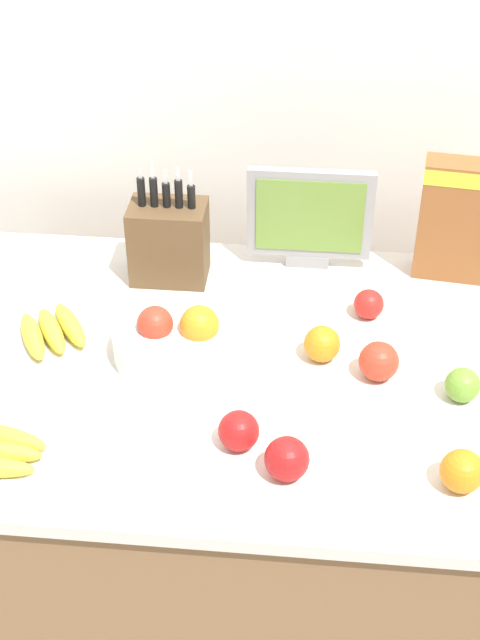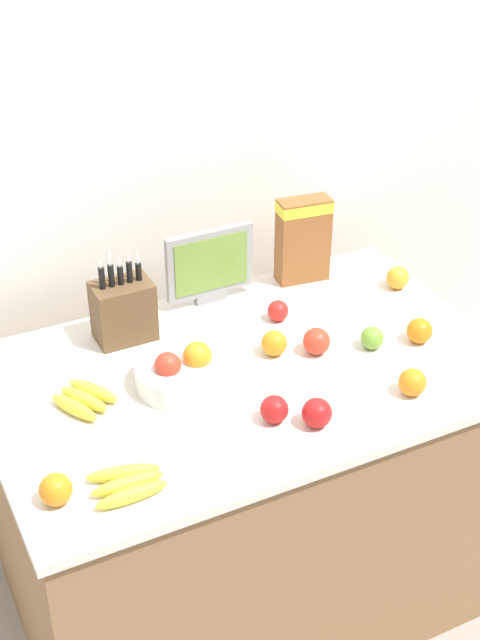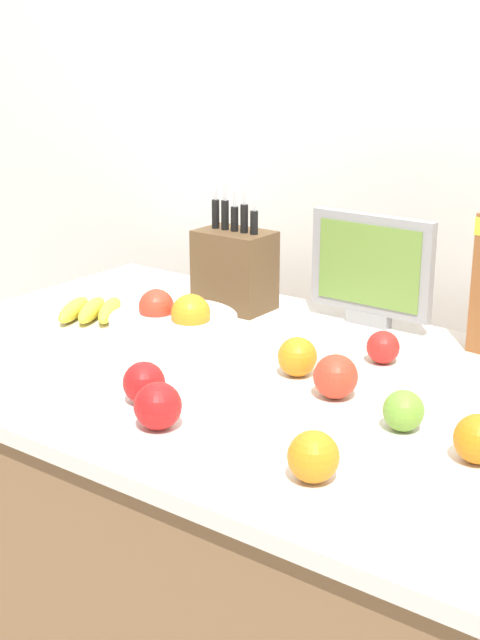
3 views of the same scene
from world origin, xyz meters
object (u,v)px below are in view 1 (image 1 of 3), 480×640
object	(u,v)px
fruit_bowl	(178,340)
apple_leftmost	(379,361)
apple_front	(369,304)
apple_near_bananas	(239,431)
orange_front_right	(322,344)
apple_rightmost	(287,459)
small_monitor	(310,216)
cereal_box	(458,215)
orange_by_cereal	(462,471)
knife_block	(169,241)
banana_bunch_left	(52,331)
apple_by_knife_block	(462,385)

from	to	relation	value
fruit_bowl	apple_leftmost	distance (m)	0.41
fruit_bowl	apple_front	size ratio (longest dim) A/B	4.03
apple_near_bananas	orange_front_right	xyz separation A→B (m)	(0.15, 0.27, 0.00)
fruit_bowl	apple_near_bananas	world-z (taller)	fruit_bowl
apple_rightmost	fruit_bowl	bearing A→B (deg)	127.02
small_monitor	cereal_box	xyz separation A→B (m)	(0.33, -0.00, 0.02)
orange_by_cereal	apple_rightmost	bearing A→B (deg)	-179.82
apple_front	knife_block	bearing A→B (deg)	165.53
cereal_box	apple_rightmost	world-z (taller)	cereal_box
small_monitor	banana_bunch_left	world-z (taller)	small_monitor
apple_front	apple_leftmost	size ratio (longest dim) A/B	0.82
apple_by_knife_block	knife_block	bearing A→B (deg)	149.31
apple_leftmost	orange_front_right	world-z (taller)	apple_leftmost
apple_leftmost	apple_rightmost	xyz separation A→B (m)	(-0.17, -0.29, -0.00)
banana_bunch_left	apple_leftmost	size ratio (longest dim) A/B	2.58
apple_by_knife_block	orange_front_right	bearing A→B (deg)	160.09
apple_rightmost	orange_by_cereal	world-z (taller)	apple_rightmost
orange_front_right	fruit_bowl	bearing A→B (deg)	-176.63
orange_by_cereal	orange_front_right	xyz separation A→B (m)	(-0.25, 0.34, -0.00)
knife_block	apple_by_knife_block	distance (m)	0.74
knife_block	banana_bunch_left	distance (m)	0.35
banana_bunch_left	apple_by_knife_block	size ratio (longest dim) A/B	3.02
fruit_bowl	orange_by_cereal	xyz separation A→B (m)	(0.54, -0.32, -0.00)
banana_bunch_left	small_monitor	bearing A→B (deg)	32.54
apple_front	apple_by_knife_block	distance (m)	0.31
knife_block	cereal_box	distance (m)	0.66
small_monitor	fruit_bowl	size ratio (longest dim) A/B	1.09
apple_rightmost	apple_near_bananas	bearing A→B (deg)	144.46
apple_leftmost	orange_by_cereal	world-z (taller)	apple_leftmost
small_monitor	apple_by_knife_block	size ratio (longest dim) A/B	4.20
small_monitor	apple_by_knife_block	xyz separation A→B (m)	(0.32, -0.45, -0.10)
apple_leftmost	apple_by_knife_block	xyz separation A→B (m)	(0.16, -0.05, -0.01)
small_monitor	orange_by_cereal	distance (m)	0.75
apple_front	apple_leftmost	xyz separation A→B (m)	(0.02, -0.21, 0.01)
fruit_bowl	apple_near_bananas	bearing A→B (deg)	-59.47
cereal_box	apple_near_bananas	bearing A→B (deg)	-118.08
small_monitor	apple_rightmost	world-z (taller)	small_monitor
banana_bunch_left	apple_by_knife_block	world-z (taller)	apple_by_knife_block
knife_block	apple_leftmost	xyz separation A→B (m)	(0.47, -0.33, -0.06)
apple_leftmost	orange_front_right	size ratio (longest dim) A/B	1.06
small_monitor	orange_by_cereal	world-z (taller)	small_monitor
apple_rightmost	apple_by_knife_block	xyz separation A→B (m)	(0.33, 0.24, -0.01)
orange_front_right	cereal_box	bearing A→B (deg)	50.19
apple_rightmost	cereal_box	bearing A→B (deg)	63.26
fruit_bowl	knife_block	bearing A→B (deg)	102.30
fruit_bowl	orange_front_right	bearing A→B (deg)	3.37
cereal_box	fruit_bowl	distance (m)	0.70
apple_by_knife_block	cereal_box	bearing A→B (deg)	87.74
apple_front	banana_bunch_left	bearing A→B (deg)	-167.90
fruit_bowl	apple_rightmost	bearing A→B (deg)	-52.98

